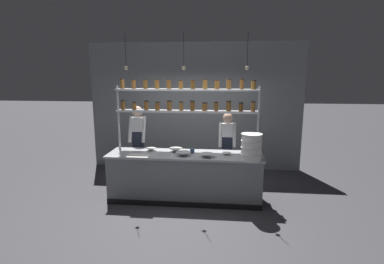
% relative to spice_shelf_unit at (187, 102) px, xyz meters
% --- Properties ---
extents(ground_plane, '(40.00, 40.00, 0.00)m').
position_rel_spice_shelf_unit_xyz_m(ground_plane, '(-0.01, -0.33, -1.87)').
color(ground_plane, '#3D3D42').
extents(back_wall, '(5.34, 0.12, 3.18)m').
position_rel_spice_shelf_unit_xyz_m(back_wall, '(-0.01, 1.74, -0.28)').
color(back_wall, gray).
rests_on(back_wall, ground_plane).
extents(prep_counter, '(2.94, 0.76, 0.92)m').
position_rel_spice_shelf_unit_xyz_m(prep_counter, '(-0.01, -0.33, -1.41)').
color(prep_counter, gray).
rests_on(prep_counter, ground_plane).
extents(spice_shelf_unit, '(2.83, 0.28, 2.33)m').
position_rel_spice_shelf_unit_xyz_m(spice_shelf_unit, '(0.00, 0.00, 0.00)').
color(spice_shelf_unit, '#ADAFB5').
rests_on(spice_shelf_unit, ground_plane).
extents(chef_left, '(0.37, 0.30, 1.74)m').
position_rel_spice_shelf_unit_xyz_m(chef_left, '(-1.12, 0.37, -0.86)').
color(chef_left, black).
rests_on(chef_left, ground_plane).
extents(chef_center, '(0.36, 0.28, 1.62)m').
position_rel_spice_shelf_unit_xyz_m(chef_center, '(0.80, 0.42, -0.94)').
color(chef_center, black).
rests_on(chef_center, ground_plane).
extents(container_stack, '(0.37, 0.37, 0.47)m').
position_rel_spice_shelf_unit_xyz_m(container_stack, '(1.20, -0.63, -0.71)').
color(container_stack, white).
rests_on(container_stack, prep_counter).
extents(cutting_board, '(0.40, 0.26, 0.02)m').
position_rel_spice_shelf_unit_xyz_m(cutting_board, '(-0.83, -0.63, -0.94)').
color(cutting_board, silver).
rests_on(cutting_board, prep_counter).
extents(prep_bowl_near_left, '(0.16, 0.16, 0.04)m').
position_rel_spice_shelf_unit_xyz_m(prep_bowl_near_left, '(0.78, -0.34, -0.93)').
color(prep_bowl_near_left, silver).
rests_on(prep_bowl_near_left, prep_counter).
extents(prep_bowl_center_front, '(0.20, 0.20, 0.05)m').
position_rel_spice_shelf_unit_xyz_m(prep_bowl_center_front, '(-0.71, -0.18, -0.92)').
color(prep_bowl_center_front, silver).
rests_on(prep_bowl_center_front, prep_counter).
extents(prep_bowl_center_back, '(0.26, 0.26, 0.07)m').
position_rel_spice_shelf_unit_xyz_m(prep_bowl_center_back, '(-0.21, -0.20, -0.92)').
color(prep_bowl_center_back, silver).
rests_on(prep_bowl_center_back, prep_counter).
extents(prep_bowl_near_right, '(0.26, 0.26, 0.07)m').
position_rel_spice_shelf_unit_xyz_m(prep_bowl_near_right, '(0.42, -0.54, -0.92)').
color(prep_bowl_near_right, '#B2B7BC').
rests_on(prep_bowl_near_right, prep_counter).
extents(prep_bowl_far_left, '(0.27, 0.27, 0.07)m').
position_rel_spice_shelf_unit_xyz_m(prep_bowl_far_left, '(-0.02, -0.48, -0.91)').
color(prep_bowl_far_left, '#B2B7BC').
rests_on(prep_bowl_far_left, prep_counter).
extents(serving_cup_front, '(0.09, 0.09, 0.08)m').
position_rel_spice_shelf_unit_xyz_m(serving_cup_front, '(0.12, -0.27, -0.91)').
color(serving_cup_front, '#334C70').
rests_on(serving_cup_front, prep_counter).
extents(pendant_light_row, '(2.27, 0.07, 0.64)m').
position_rel_spice_shelf_unit_xyz_m(pendant_light_row, '(-0.00, -0.33, 0.68)').
color(pendant_light_row, black).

